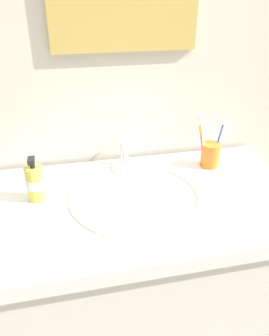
{
  "coord_description": "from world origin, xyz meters",
  "views": [
    {
      "loc": [
        -0.22,
        -0.88,
        1.45
      ],
      "look_at": [
        -0.02,
        0.05,
        0.93
      ],
      "focal_mm": 36.08,
      "sensor_mm": 36.0,
      "label": 1
    }
  ],
  "objects_px": {
    "toothbrush_white": "(203,137)",
    "toothbrush_yellow": "(202,140)",
    "toothbrush_blue": "(219,138)",
    "soap_dispenser": "(35,183)",
    "faucet": "(125,156)",
    "toothbrush_red": "(201,139)",
    "toothbrush_cup": "(210,155)"
  },
  "relations": [
    {
      "from": "toothbrush_cup",
      "to": "toothbrush_blue",
      "type": "distance_m",
      "value": 0.07
    },
    {
      "from": "toothbrush_red",
      "to": "toothbrush_white",
      "type": "relative_size",
      "value": 0.93
    },
    {
      "from": "toothbrush_white",
      "to": "soap_dispenser",
      "type": "xyz_separation_m",
      "value": [
        -0.59,
        -0.09,
        -0.06
      ]
    },
    {
      "from": "toothbrush_cup",
      "to": "toothbrush_yellow",
      "type": "bearing_deg",
      "value": 178.53
    },
    {
      "from": "toothbrush_cup",
      "to": "toothbrush_blue",
      "type": "height_order",
      "value": "toothbrush_blue"
    },
    {
      "from": "faucet",
      "to": "toothbrush_white",
      "type": "relative_size",
      "value": 0.76
    },
    {
      "from": "toothbrush_cup",
      "to": "toothbrush_yellow",
      "type": "relative_size",
      "value": 0.48
    },
    {
      "from": "toothbrush_yellow",
      "to": "soap_dispenser",
      "type": "relative_size",
      "value": 1.24
    },
    {
      "from": "toothbrush_blue",
      "to": "soap_dispenser",
      "type": "relative_size",
      "value": 1.18
    },
    {
      "from": "toothbrush_blue",
      "to": "faucet",
      "type": "bearing_deg",
      "value": 172.28
    },
    {
      "from": "faucet",
      "to": "soap_dispenser",
      "type": "xyz_separation_m",
      "value": [
        -0.31,
        -0.15,
        0.01
      ]
    },
    {
      "from": "faucet",
      "to": "toothbrush_red",
      "type": "relative_size",
      "value": 0.81
    },
    {
      "from": "toothbrush_white",
      "to": "soap_dispenser",
      "type": "distance_m",
      "value": 0.6
    },
    {
      "from": "soap_dispenser",
      "to": "toothbrush_white",
      "type": "bearing_deg",
      "value": 8.67
    },
    {
      "from": "soap_dispenser",
      "to": "toothbrush_cup",
      "type": "bearing_deg",
      "value": 8.32
    },
    {
      "from": "toothbrush_red",
      "to": "soap_dispenser",
      "type": "distance_m",
      "value": 0.6
    },
    {
      "from": "toothbrush_cup",
      "to": "toothbrush_red",
      "type": "xyz_separation_m",
      "value": [
        -0.04,
        0.0,
        0.07
      ]
    },
    {
      "from": "toothbrush_cup",
      "to": "soap_dispenser",
      "type": "distance_m",
      "value": 0.64
    },
    {
      "from": "toothbrush_red",
      "to": "soap_dispenser",
      "type": "height_order",
      "value": "toothbrush_red"
    },
    {
      "from": "toothbrush_red",
      "to": "soap_dispenser",
      "type": "bearing_deg",
      "value": -170.85
    },
    {
      "from": "toothbrush_red",
      "to": "faucet",
      "type": "bearing_deg",
      "value": 169.21
    },
    {
      "from": "faucet",
      "to": "toothbrush_yellow",
      "type": "relative_size",
      "value": 0.83
    },
    {
      "from": "faucet",
      "to": "toothbrush_yellow",
      "type": "bearing_deg",
      "value": -11.01
    },
    {
      "from": "toothbrush_cup",
      "to": "toothbrush_blue",
      "type": "relative_size",
      "value": 0.51
    },
    {
      "from": "toothbrush_blue",
      "to": "toothbrush_white",
      "type": "distance_m",
      "value": 0.07
    },
    {
      "from": "toothbrush_cup",
      "to": "toothbrush_white",
      "type": "relative_size",
      "value": 0.44
    },
    {
      "from": "toothbrush_blue",
      "to": "toothbrush_red",
      "type": "relative_size",
      "value": 0.92
    },
    {
      "from": "toothbrush_white",
      "to": "toothbrush_yellow",
      "type": "height_order",
      "value": "toothbrush_white"
    },
    {
      "from": "toothbrush_blue",
      "to": "toothbrush_white",
      "type": "height_order",
      "value": "toothbrush_white"
    },
    {
      "from": "toothbrush_yellow",
      "to": "toothbrush_cup",
      "type": "bearing_deg",
      "value": -1.47
    },
    {
      "from": "toothbrush_blue",
      "to": "toothbrush_yellow",
      "type": "xyz_separation_m",
      "value": [
        -0.07,
        -0.01,
        0.01
      ]
    },
    {
      "from": "toothbrush_blue",
      "to": "toothbrush_red",
      "type": "distance_m",
      "value": 0.07
    }
  ]
}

